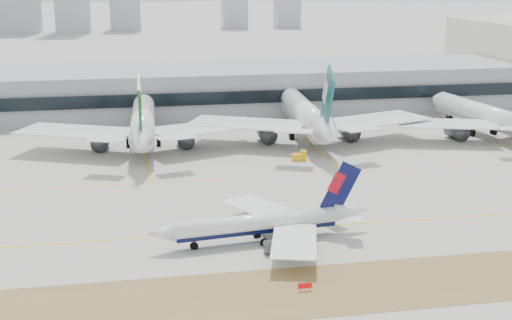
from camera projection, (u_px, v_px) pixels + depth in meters
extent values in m
plane|color=#A3A199|center=(285.00, 220.00, 139.98)|extent=(3000.00, 3000.00, 0.00)
cube|color=brown|center=(331.00, 289.00, 109.61)|extent=(360.00, 18.00, 0.06)
cube|color=yellow|center=(290.00, 228.00, 135.23)|extent=(360.00, 0.45, 0.04)
cube|color=yellow|center=(256.00, 177.00, 168.45)|extent=(360.00, 0.45, 0.04)
cylinder|color=white|center=(256.00, 223.00, 127.55)|extent=(30.30, 6.85, 3.29)
cube|color=black|center=(256.00, 228.00, 127.78)|extent=(29.64, 6.29, 1.48)
cone|color=white|center=(160.00, 233.00, 122.50)|extent=(4.96, 3.82, 3.29)
cone|color=white|center=(350.00, 211.00, 132.80)|extent=(7.04, 4.06, 3.29)
cube|color=white|center=(261.00, 208.00, 137.22)|extent=(14.34, 17.81, 0.20)
cube|color=white|center=(335.00, 203.00, 136.31)|extent=(4.59, 5.41, 0.13)
cylinder|color=#3F4247|center=(258.00, 223.00, 134.39)|extent=(5.28, 3.05, 2.47)
cube|color=#3F4247|center=(258.00, 218.00, 134.13)|extent=(2.11, 0.49, 1.15)
cube|color=white|center=(294.00, 241.00, 120.40)|extent=(11.43, 17.62, 0.20)
cube|color=white|center=(354.00, 217.00, 128.43)|extent=(3.77, 5.09, 0.13)
cylinder|color=#3F4247|center=(279.00, 246.00, 123.18)|extent=(5.28, 3.05, 2.47)
cube|color=#3F4247|center=(279.00, 240.00, 122.92)|extent=(2.11, 0.49, 1.15)
cube|color=#0A0E43|center=(341.00, 188.00, 131.00)|extent=(8.11, 1.26, 10.31)
cube|color=#B70C1D|center=(337.00, 183.00, 130.47)|extent=(3.69, 0.80, 4.42)
cylinder|color=#3F4247|center=(194.00, 244.00, 124.90)|extent=(0.40, 0.40, 1.98)
cylinder|color=black|center=(194.00, 246.00, 125.01)|extent=(1.54, 0.75, 1.48)
cylinder|color=#3F4247|center=(264.00, 240.00, 126.50)|extent=(0.40, 0.40, 1.98)
cylinder|color=black|center=(264.00, 243.00, 126.61)|extent=(1.54, 0.75, 1.48)
cylinder|color=#3F4247|center=(257.00, 232.00, 130.45)|extent=(0.40, 0.40, 1.98)
cylinder|color=black|center=(257.00, 234.00, 130.55)|extent=(1.54, 0.75, 1.48)
cylinder|color=white|center=(143.00, 120.00, 197.46)|extent=(8.71, 48.72, 6.41)
cube|color=slate|center=(143.00, 127.00, 197.91)|extent=(7.70, 47.71, 2.89)
cone|color=white|center=(144.00, 102.00, 224.18)|extent=(6.76, 7.70, 6.41)
cone|color=white|center=(141.00, 142.00, 168.92)|extent=(6.92, 11.06, 6.41)
cube|color=white|center=(207.00, 127.00, 193.23)|extent=(33.71, 23.47, 0.38)
cube|color=white|center=(176.00, 137.00, 171.85)|extent=(9.90, 6.91, 0.26)
cylinder|color=#3F4247|center=(186.00, 138.00, 196.43)|extent=(5.19, 8.30, 4.81)
cube|color=#3F4247|center=(185.00, 131.00, 195.93)|extent=(0.64, 3.39, 2.24)
cube|color=white|center=(77.00, 131.00, 188.57)|extent=(33.85, 25.68, 0.38)
cube|color=white|center=(106.00, 140.00, 169.60)|extent=(10.06, 7.58, 0.26)
cylinder|color=#3F4247|center=(100.00, 141.00, 193.33)|extent=(5.19, 8.30, 4.81)
cube|color=#3F4247|center=(100.00, 134.00, 192.83)|extent=(0.64, 3.39, 2.24)
cube|color=#0C541F|center=(140.00, 108.00, 170.17)|extent=(1.21, 13.42, 17.20)
cube|color=#EA510D|center=(140.00, 99.00, 170.97)|extent=(0.99, 6.07, 7.36)
cylinder|color=#3F4247|center=(144.00, 125.00, 216.40)|extent=(0.77, 0.77, 3.85)
cylinder|color=black|center=(144.00, 127.00, 216.61)|extent=(1.26, 2.94, 2.89)
cylinder|color=#3F4247|center=(128.00, 140.00, 196.94)|extent=(0.77, 0.77, 3.85)
cylinder|color=black|center=(128.00, 143.00, 197.15)|extent=(1.26, 2.94, 2.89)
cylinder|color=#3F4247|center=(159.00, 139.00, 198.06)|extent=(0.77, 0.77, 3.85)
cylinder|color=black|center=(159.00, 142.00, 198.27)|extent=(1.26, 2.94, 2.89)
cylinder|color=white|center=(306.00, 113.00, 206.19)|extent=(9.61, 50.43, 6.63)
cube|color=slate|center=(306.00, 119.00, 206.66)|extent=(8.56, 49.37, 2.98)
cone|color=white|center=(289.00, 96.00, 233.86)|extent=(7.08, 8.04, 6.63)
cone|color=white|center=(330.00, 134.00, 176.63)|extent=(7.28, 11.51, 6.63)
cube|color=white|center=(373.00, 120.00, 201.59)|extent=(34.81, 23.96, 0.40)
cube|color=white|center=(361.00, 129.00, 179.56)|extent=(10.21, 7.05, 0.27)
cylinder|color=#3F4247|center=(349.00, 131.00, 204.98)|extent=(5.46, 8.64, 4.97)
cube|color=#3F4247|center=(349.00, 124.00, 204.46)|extent=(0.70, 3.50, 2.32)
cube|color=white|center=(247.00, 123.00, 197.20)|extent=(35.00, 26.83, 0.40)
cube|color=white|center=(294.00, 131.00, 177.44)|extent=(10.42, 7.93, 0.27)
cylinder|color=#3F4247|center=(267.00, 133.00, 202.05)|extent=(5.46, 8.64, 4.97)
cube|color=#3F4247|center=(267.00, 126.00, 201.53)|extent=(0.70, 3.50, 2.32)
cube|color=#12504D|center=(327.00, 100.00, 177.92)|extent=(1.42, 13.87, 17.78)
cube|color=silver|center=(326.00, 91.00, 178.76)|extent=(1.10, 6.28, 7.61)
cylinder|color=#3F4247|center=(294.00, 118.00, 225.81)|extent=(0.80, 0.80, 3.98)
cylinder|color=black|center=(294.00, 120.00, 226.02)|extent=(1.34, 3.05, 2.98)
cylinder|color=#3F4247|center=(292.00, 132.00, 205.70)|extent=(0.80, 0.80, 3.98)
cylinder|color=black|center=(292.00, 135.00, 205.91)|extent=(1.34, 3.05, 2.98)
cylinder|color=#3F4247|center=(321.00, 132.00, 206.75)|extent=(0.80, 0.80, 3.98)
cylinder|color=black|center=(321.00, 134.00, 206.97)|extent=(1.34, 3.05, 2.98)
cylinder|color=white|center=(482.00, 113.00, 210.82)|extent=(10.64, 44.03, 5.77)
cube|color=slate|center=(481.00, 119.00, 211.23)|extent=(9.69, 43.06, 2.60)
cone|color=white|center=(437.00, 99.00, 234.04)|extent=(6.49, 7.28, 5.77)
cube|color=white|center=(447.00, 124.00, 200.68)|extent=(30.11, 19.67, 0.35)
cylinder|color=#3F4247|center=(457.00, 131.00, 205.65)|extent=(5.12, 7.72, 4.33)
cube|color=#3F4247|center=(457.00, 125.00, 205.20)|extent=(0.77, 3.06, 2.02)
cylinder|color=#3F4247|center=(450.00, 118.00, 227.33)|extent=(0.69, 0.69, 3.46)
cylinder|color=black|center=(450.00, 120.00, 227.51)|extent=(1.30, 2.70, 2.60)
cylinder|color=#3F4247|center=(472.00, 130.00, 209.83)|extent=(0.69, 0.69, 3.46)
cylinder|color=black|center=(472.00, 133.00, 210.02)|extent=(1.30, 2.70, 2.60)
cylinder|color=#3F4247|center=(494.00, 129.00, 211.97)|extent=(0.69, 0.69, 3.46)
cylinder|color=black|center=(494.00, 131.00, 212.16)|extent=(1.30, 2.70, 2.60)
cube|color=gray|center=(211.00, 89.00, 247.18)|extent=(280.00, 42.00, 15.00)
cube|color=black|center=(219.00, 98.00, 226.66)|extent=(280.00, 1.20, 4.00)
cube|color=silver|center=(478.00, 56.00, 284.21)|extent=(2.00, 57.00, 27.90)
cube|color=red|center=(305.00, 286.00, 108.63)|extent=(2.20, 0.15, 0.90)
cylinder|color=orange|center=(300.00, 290.00, 108.66)|extent=(0.10, 0.10, 0.50)
cylinder|color=orange|center=(310.00, 289.00, 108.95)|extent=(0.10, 0.10, 0.50)
cube|color=#F8A80D|center=(299.00, 157.00, 182.91)|extent=(3.50, 2.00, 1.80)
cube|color=#F8A80D|center=(303.00, 152.00, 182.81)|extent=(1.20, 1.80, 1.00)
cylinder|color=black|center=(295.00, 160.00, 182.07)|extent=(0.70, 0.30, 0.70)
cylinder|color=black|center=(293.00, 159.00, 183.59)|extent=(0.70, 0.30, 0.70)
cylinder|color=black|center=(304.00, 160.00, 182.51)|extent=(0.70, 0.30, 0.70)
cylinder|color=black|center=(302.00, 158.00, 184.02)|extent=(0.70, 0.30, 0.70)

